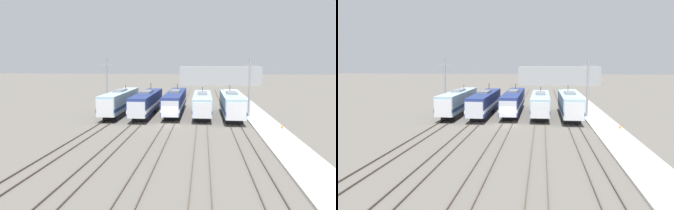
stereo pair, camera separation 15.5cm
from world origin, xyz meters
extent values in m
plane|color=#666059|center=(0.00, 0.00, 0.00)|extent=(400.00, 400.00, 0.00)
cube|color=#4C4238|center=(-9.89, 0.00, 0.07)|extent=(0.07, 120.00, 0.15)
cube|color=#4C4238|center=(-8.45, 0.00, 0.07)|extent=(0.07, 120.00, 0.15)
cube|color=#4C4238|center=(-5.30, 0.00, 0.07)|extent=(0.07, 120.00, 0.15)
cube|color=#4C4238|center=(-3.87, 0.00, 0.07)|extent=(0.07, 120.00, 0.15)
cube|color=#4C4238|center=(-0.72, 0.00, 0.07)|extent=(0.07, 120.00, 0.15)
cube|color=#4C4238|center=(0.72, 0.00, 0.07)|extent=(0.07, 120.00, 0.15)
cube|color=#4C4238|center=(3.87, 0.00, 0.07)|extent=(0.07, 120.00, 0.15)
cube|color=#4C4238|center=(5.30, 0.00, 0.07)|extent=(0.07, 120.00, 0.15)
cube|color=#4C4238|center=(8.45, 0.00, 0.07)|extent=(0.07, 120.00, 0.15)
cube|color=#4C4238|center=(9.89, 0.00, 0.07)|extent=(0.07, 120.00, 0.15)
cube|color=#232326|center=(-9.17, 4.39, 0.47)|extent=(2.34, 3.90, 0.95)
cube|color=#232326|center=(-9.17, 13.26, 0.47)|extent=(2.34, 3.90, 0.95)
cube|color=#9EBCCC|center=(-9.17, 8.82, 2.41)|extent=(2.75, 17.74, 2.91)
cube|color=navy|center=(-9.17, 8.82, 1.82)|extent=(2.79, 17.78, 0.52)
cube|color=silver|center=(-9.17, 1.08, 2.19)|extent=(2.53, 2.45, 2.48)
cube|color=black|center=(-9.17, -0.07, 2.73)|extent=(2.15, 0.08, 0.69)
cube|color=gray|center=(-9.17, 8.82, 4.04)|extent=(1.51, 4.43, 0.35)
cylinder|color=#38383D|center=(-9.17, 12.73, 4.29)|extent=(0.12, 0.12, 0.85)
cube|color=black|center=(-4.59, 4.09, 0.47)|extent=(2.37, 4.07, 0.95)
cube|color=black|center=(-4.59, 13.34, 0.47)|extent=(2.37, 4.07, 0.95)
cube|color=navy|center=(-4.59, 8.71, 2.32)|extent=(2.79, 18.50, 2.75)
cube|color=silver|center=(-4.59, 8.71, 1.77)|extent=(2.83, 18.54, 0.49)
cube|color=silver|center=(-4.59, 0.35, 2.12)|extent=(2.56, 1.97, 2.33)
cube|color=black|center=(-4.59, -0.55, 2.63)|extent=(2.18, 0.08, 0.65)
cube|color=slate|center=(-4.59, 8.71, 3.87)|extent=(1.53, 4.62, 0.35)
cylinder|color=#38383D|center=(-4.59, 12.78, 4.38)|extent=(0.12, 0.12, 1.38)
cube|color=black|center=(0.00, 5.80, 0.47)|extent=(2.33, 4.25, 0.95)
cube|color=black|center=(0.00, 15.45, 0.47)|extent=(2.33, 4.25, 0.95)
cube|color=navy|center=(0.00, 10.62, 2.33)|extent=(2.74, 19.30, 2.75)
cube|color=silver|center=(0.00, 10.62, 1.78)|extent=(2.78, 19.34, 0.50)
cube|color=silver|center=(0.00, 1.97, 2.12)|extent=(2.52, 2.20, 2.34)
cube|color=black|center=(0.00, 0.95, 2.63)|extent=(2.14, 0.08, 0.66)
cube|color=slate|center=(0.00, 10.62, 3.88)|extent=(1.50, 4.83, 0.35)
cylinder|color=#38383D|center=(0.00, 14.87, 4.23)|extent=(0.12, 0.12, 1.06)
cube|color=#232326|center=(4.59, 4.64, 0.47)|extent=(2.43, 3.66, 0.95)
cube|color=#232326|center=(4.59, 12.95, 0.47)|extent=(2.43, 3.66, 0.95)
cube|color=#9EBCCC|center=(4.59, 8.80, 2.25)|extent=(2.86, 16.62, 2.60)
cube|color=navy|center=(4.59, 8.80, 1.73)|extent=(2.90, 16.66, 0.47)
cube|color=silver|center=(4.59, 1.29, 2.06)|extent=(2.63, 1.82, 2.21)
cube|color=black|center=(4.59, 0.47, 2.54)|extent=(2.23, 0.08, 0.62)
cube|color=gray|center=(4.59, 8.80, 3.73)|extent=(1.57, 4.16, 0.35)
cylinder|color=#38383D|center=(4.59, 12.45, 4.00)|extent=(0.12, 0.12, 0.90)
cube|color=#232326|center=(9.17, 3.27, 0.47)|extent=(2.45, 3.57, 0.95)
cube|color=#232326|center=(9.17, 11.39, 0.47)|extent=(2.45, 3.57, 0.95)
cube|color=#9EBCCC|center=(9.17, 7.33, 2.37)|extent=(2.89, 16.22, 2.84)
cube|color=navy|center=(9.17, 7.33, 1.80)|extent=(2.93, 16.26, 0.51)
cube|color=silver|center=(9.17, -0.03, 2.16)|extent=(2.66, 1.71, 2.41)
cube|color=black|center=(9.17, -0.80, 2.69)|extent=(2.26, 0.08, 0.68)
cube|color=gray|center=(9.17, 7.33, 3.96)|extent=(1.59, 4.06, 0.35)
cylinder|color=#38383D|center=(9.17, 10.90, 4.35)|extent=(0.12, 0.12, 1.14)
cylinder|color=gray|center=(-11.06, 7.44, 4.71)|extent=(0.34, 0.34, 9.42)
cube|color=gray|center=(-11.06, 7.44, 8.29)|extent=(2.42, 0.16, 0.16)
cylinder|color=gray|center=(11.93, 7.44, 4.71)|extent=(0.34, 0.34, 9.42)
cube|color=gray|center=(11.93, 7.44, 8.29)|extent=(2.42, 0.16, 0.16)
cube|color=beige|center=(13.41, 0.00, 0.13)|extent=(4.00, 120.00, 0.25)
cone|color=orange|center=(14.93, -1.89, 0.50)|extent=(0.32, 0.32, 0.50)
cube|color=#9EA3A8|center=(11.28, 85.98, 3.51)|extent=(31.23, 8.54, 7.01)
camera|label=1|loc=(4.64, -44.86, 8.75)|focal=35.00mm
camera|label=2|loc=(4.80, -44.84, 8.75)|focal=35.00mm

